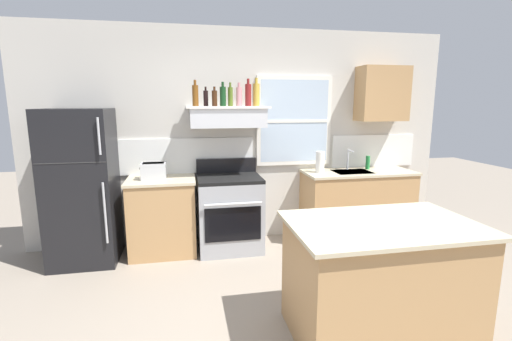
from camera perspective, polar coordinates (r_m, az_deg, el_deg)
name	(u,v)px	position (r m, az deg, el deg)	size (l,w,h in m)	color
ground_plane	(293,340)	(3.05, 5.82, -25.13)	(16.00, 16.00, 0.00)	gray
back_wall	(247,137)	(4.67, -1.46, 5.37)	(5.40, 0.11, 2.70)	beige
refrigerator	(82,187)	(4.45, -25.82, -2.36)	(0.70, 0.72, 1.72)	black
counter_left_of_stove	(163,216)	(4.48, -14.55, -6.95)	(0.79, 0.63, 0.91)	tan
toaster	(154,171)	(4.35, -15.90, -0.02)	(0.30, 0.20, 0.19)	silver
stove_range	(230,212)	(4.46, -4.20, -6.59)	(0.76, 0.69, 1.09)	#9EA0A5
range_hood_shelf	(227,116)	(4.35, -4.56, 8.52)	(0.96, 0.52, 0.24)	silver
bottle_amber_wine	(195,95)	(4.37, -9.58, 11.68)	(0.07, 0.07, 0.30)	brown
bottle_balsamic_dark	(206,98)	(4.38, -7.95, 11.30)	(0.06, 0.06, 0.23)	black
bottle_brown_stout	(215,98)	(4.31, -6.58, 11.34)	(0.06, 0.06, 0.22)	#381E0F
bottle_dark_green_wine	(223,96)	(4.32, -5.27, 11.66)	(0.07, 0.07, 0.28)	#143819
bottle_olive_oil_square	(230,96)	(4.41, -4.08, 11.65)	(0.06, 0.06, 0.28)	#4C601E
bottle_rose_pink	(239,96)	(4.41, -2.71, 11.66)	(0.07, 0.07, 0.28)	#C67F84
bottle_red_label_wine	(248,95)	(4.41, -1.24, 11.92)	(0.07, 0.07, 0.32)	maroon
bottle_champagne_gold_foil	(256,94)	(4.45, 0.06, 11.97)	(0.08, 0.08, 0.33)	#B29333
counter_right_with_sink	(357,204)	(4.98, 15.64, -5.20)	(1.43, 0.63, 0.91)	tan
sink_faucet	(349,157)	(4.89, 14.46, 2.10)	(0.03, 0.17, 0.28)	silver
paper_towel_roll	(320,162)	(4.64, 10.11, 1.33)	(0.11, 0.11, 0.27)	white
dish_soap_bottle	(368,163)	(5.03, 17.28, 1.21)	(0.06, 0.06, 0.18)	#268C3F
kitchen_island	(380,279)	(3.02, 18.99, -15.98)	(1.40, 0.90, 0.91)	tan
upper_cabinet_right	(382,94)	(5.09, 19.35, 11.38)	(0.64, 0.32, 0.70)	tan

